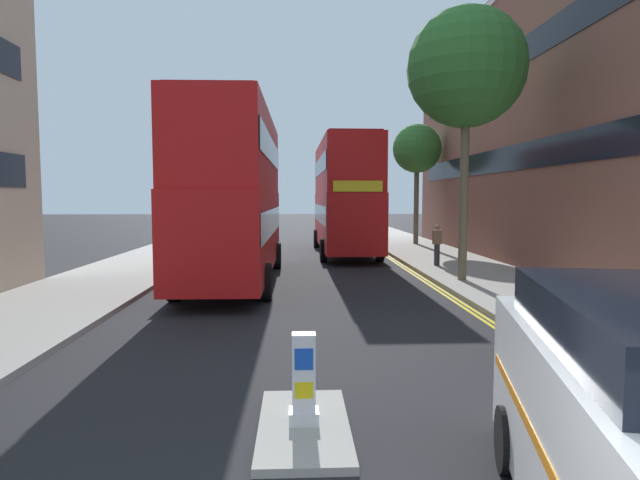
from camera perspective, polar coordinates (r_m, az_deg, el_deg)
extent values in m
cube|color=#ADA89E|center=(19.43, 17.31, -3.85)|extent=(4.00, 80.00, 0.14)
cube|color=#ADA89E|center=(19.37, -21.93, -4.00)|extent=(4.00, 80.00, 0.14)
cube|color=yellow|center=(16.92, 12.89, -5.21)|extent=(0.10, 56.00, 0.01)
cube|color=yellow|center=(16.88, 12.37, -5.23)|extent=(0.10, 56.00, 0.01)
cube|color=#ADA89E|center=(6.91, -1.72, -19.28)|extent=(1.10, 2.20, 0.10)
cube|color=silver|center=(6.86, -1.73, -18.29)|extent=(0.36, 0.28, 0.16)
cube|color=white|center=(6.66, -1.74, -13.89)|extent=(0.28, 0.20, 0.95)
cube|color=blue|center=(6.51, -1.73, -12.59)|extent=(0.22, 0.01, 0.26)
cube|color=yellow|center=(6.63, -1.72, -15.73)|extent=(0.22, 0.01, 0.20)
cube|color=red|center=(18.13, -9.06, 1.02)|extent=(2.62, 10.83, 2.60)
cube|color=red|center=(18.16, -9.16, 9.08)|extent=(2.56, 10.61, 2.50)
cube|color=black|center=(18.12, -9.07, 1.97)|extent=(2.64, 10.39, 0.84)
cube|color=black|center=(18.17, -9.17, 9.39)|extent=(2.63, 10.18, 0.80)
cube|color=yellow|center=(23.45, -7.48, 5.62)|extent=(2.00, 0.08, 0.44)
cube|color=maroon|center=(18.31, -9.22, 13.14)|extent=(2.35, 9.74, 0.10)
cylinder|color=black|center=(21.72, -11.21, -1.67)|extent=(0.31, 1.04, 1.04)
cylinder|color=black|center=(21.46, -4.60, -1.67)|extent=(0.31, 1.04, 1.04)
cylinder|color=black|center=(15.20, -15.26, -4.39)|extent=(0.31, 1.04, 1.04)
cylinder|color=black|center=(14.83, -5.79, -4.48)|extent=(0.31, 1.04, 1.04)
cube|color=red|center=(26.92, 2.62, 2.21)|extent=(2.58, 10.82, 2.60)
cube|color=red|center=(26.94, 2.64, 7.64)|extent=(2.53, 10.60, 2.50)
cube|color=black|center=(26.91, 2.62, 2.85)|extent=(2.61, 10.39, 0.84)
cube|color=black|center=(26.94, 2.64, 7.85)|extent=(2.60, 10.17, 0.80)
cube|color=yellow|center=(21.56, 4.05, 5.74)|extent=(2.00, 0.08, 0.44)
cube|color=maroon|center=(27.04, 2.65, 10.39)|extent=(2.33, 9.74, 0.10)
cylinder|color=black|center=(23.86, 6.39, -1.06)|extent=(0.31, 1.04, 1.04)
cylinder|color=black|center=(23.58, 0.39, -1.10)|extent=(0.31, 1.04, 1.04)
cylinder|color=black|center=(30.46, 4.34, 0.17)|extent=(0.31, 1.04, 1.04)
cylinder|color=black|center=(30.24, -0.37, 0.15)|extent=(0.31, 1.04, 1.04)
cylinder|color=black|center=(6.21, 19.53, -19.46)|extent=(0.37, 0.71, 0.68)
cylinder|color=#2D2D38|center=(21.78, 12.35, -1.55)|extent=(0.22, 0.22, 0.85)
cube|color=#8C6647|center=(21.71, 12.38, 0.30)|extent=(0.34, 0.22, 0.56)
sphere|color=#9E7051|center=(21.69, 12.40, 1.32)|extent=(0.20, 0.20, 0.20)
cylinder|color=#6B6047|center=(18.05, 15.08, 4.86)|extent=(0.28, 0.28, 5.70)
cylinder|color=#6B6047|center=(18.40, 16.81, 14.78)|extent=(0.35, 1.00, 0.75)
cylinder|color=#6B6047|center=(18.85, 13.75, 15.03)|extent=(1.29, 0.77, 1.03)
cylinder|color=#6B6047|center=(17.67, 15.38, 15.85)|extent=(1.49, 0.53, 1.11)
sphere|color=#33702D|center=(18.52, 15.34, 17.29)|extent=(3.79, 3.79, 3.79)
cylinder|color=#6B6047|center=(31.71, 10.22, 3.83)|extent=(0.28, 0.28, 4.68)
cylinder|color=#6B6047|center=(31.84, 11.39, 8.80)|extent=(0.32, 1.26, 0.93)
cylinder|color=#6B6047|center=(32.32, 10.62, 8.69)|extent=(1.06, 0.72, 0.87)
cylinder|color=#6B6047|center=(32.04, 9.17, 8.88)|extent=(0.85, 1.21, 1.01)
cylinder|color=#6B6047|center=(31.44, 9.77, 8.68)|extent=(0.68, 0.82, 0.71)
cylinder|color=#6B6047|center=(31.17, 10.63, 8.97)|extent=(1.36, 0.20, 1.00)
sphere|color=#33702D|center=(31.83, 10.30, 9.57)|extent=(2.80, 2.80, 2.80)
cube|color=brown|center=(26.09, 29.37, 10.47)|extent=(10.00, 28.00, 11.58)
cube|color=black|center=(24.31, 19.04, 17.38)|extent=(0.04, 24.64, 1.00)
cube|color=black|center=(23.73, 18.79, 8.08)|extent=(0.04, 24.64, 1.00)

